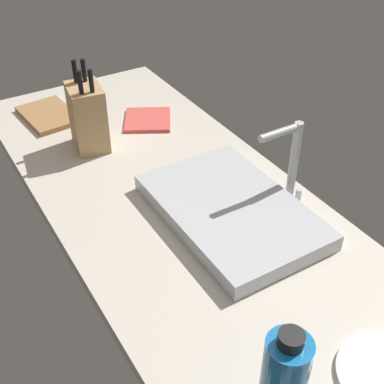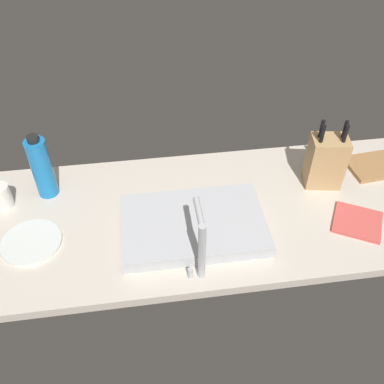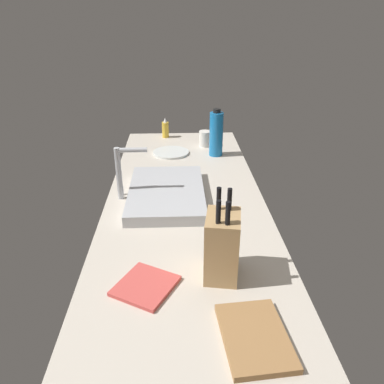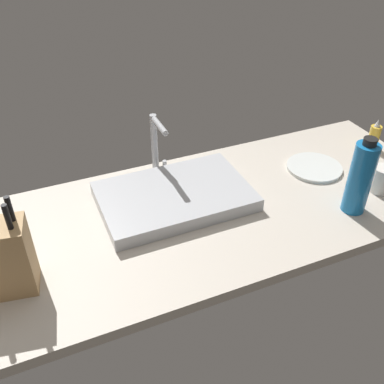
% 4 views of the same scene
% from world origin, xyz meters
% --- Properties ---
extents(countertop_slab, '(1.95, 0.68, 0.04)m').
position_xyz_m(countertop_slab, '(0.00, 0.00, 0.02)').
color(countertop_slab, beige).
rests_on(countertop_slab, ground).
extents(sink_basin, '(0.49, 0.32, 0.05)m').
position_xyz_m(sink_basin, '(0.03, 0.08, 0.06)').
color(sink_basin, '#B7BABF').
rests_on(sink_basin, countertop_slab).
extents(faucet, '(0.06, 0.14, 0.23)m').
position_xyz_m(faucet, '(0.04, 0.26, 0.17)').
color(faucet, '#B7BABF').
rests_on(faucet, countertop_slab).
extents(knife_block, '(0.15, 0.12, 0.28)m').
position_xyz_m(knife_block, '(-0.49, -0.10, 0.14)').
color(knife_block, tan).
rests_on(knife_block, countertop_slab).
extents(cutting_board, '(0.24, 0.18, 0.02)m').
position_xyz_m(cutting_board, '(-0.75, -0.15, 0.04)').
color(cutting_board, '#9E7042').
rests_on(cutting_board, countertop_slab).
extents(dish_towel, '(0.22, 0.21, 0.01)m').
position_xyz_m(dish_towel, '(-0.55, 0.13, 0.04)').
color(dish_towel, '#CC4C47').
rests_on(dish_towel, countertop_slab).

